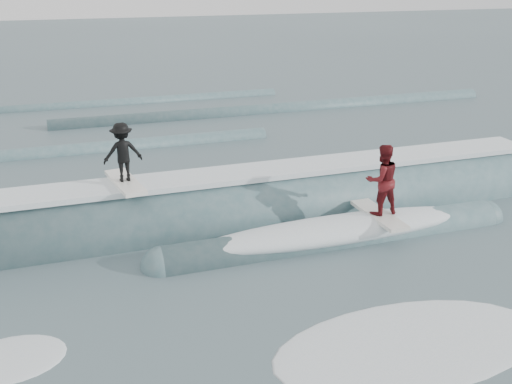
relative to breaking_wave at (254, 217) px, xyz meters
name	(u,v)px	position (x,y,z in m)	size (l,w,h in m)	color
ground	(347,348)	(-0.20, -6.05, -0.04)	(160.00, 160.00, 0.00)	#394B53
breaking_wave	(254,217)	(0.00, 0.00, 0.00)	(20.56, 4.05, 2.55)	#3D5F66
surfer_black	(123,156)	(-3.39, 0.24, 2.06)	(1.01, 2.06, 1.60)	white
surfer_red	(382,183)	(2.75, -1.96, 1.39)	(0.90, 2.02, 1.93)	silver
whitewater	(476,343)	(2.13, -6.69, -0.04)	(14.78, 6.32, 0.10)	white
far_swells	(145,123)	(-1.39, 11.60, -0.04)	(35.44, 8.65, 0.80)	#3D5F66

